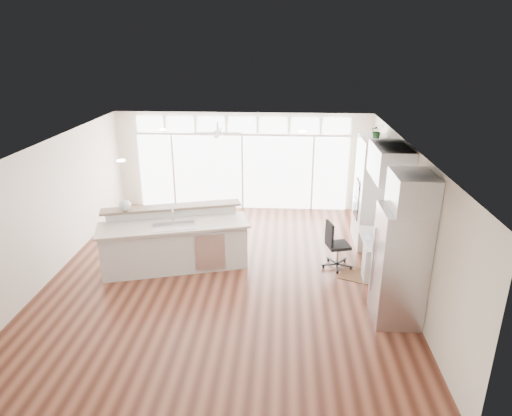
{
  "coord_description": "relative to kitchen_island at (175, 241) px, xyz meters",
  "views": [
    {
      "loc": [
        1.14,
        -8.28,
        4.57
      ],
      "look_at": [
        0.59,
        0.6,
        1.24
      ],
      "focal_mm": 32.0,
      "sensor_mm": 36.0,
      "label": 1
    }
  ],
  "objects": [
    {
      "name": "office_chair",
      "position": [
        3.4,
        0.24,
        -0.09
      ],
      "size": [
        0.64,
        0.61,
        1.03
      ],
      "primitive_type": "cube",
      "rotation": [
        0.0,
        0.0,
        0.26
      ],
      "color": "black",
      "rests_on": "floor"
    },
    {
      "name": "fishbowl",
      "position": [
        -1.02,
        0.13,
        0.73
      ],
      "size": [
        0.3,
        0.3,
        0.24
      ],
      "primitive_type": "sphere",
      "rotation": [
        0.0,
        0.0,
        0.34
      ],
      "color": "silver",
      "rests_on": "kitchen_island"
    },
    {
      "name": "keyboard",
      "position": [
        3.96,
        0.08,
        0.16
      ],
      "size": [
        0.13,
        0.3,
        0.01
      ],
      "primitive_type": "cube",
      "rotation": [
        0.0,
        0.0,
        0.07
      ],
      "color": "white",
      "rests_on": "desk_nook"
    },
    {
      "name": "wall_left",
      "position": [
        -2.42,
        -0.22,
        0.74
      ],
      "size": [
        0.04,
        8.0,
        2.7
      ],
      "primitive_type": "cube",
      "color": "silver",
      "rests_on": "floor"
    },
    {
      "name": "kitchen_island",
      "position": [
        0.0,
        0.0,
        0.0
      ],
      "size": [
        3.26,
        1.94,
        1.22
      ],
      "primitive_type": "cube",
      "rotation": [
        0.0,
        0.0,
        0.28
      ],
      "color": "silver",
      "rests_on": "floor"
    },
    {
      "name": "recessed_lights",
      "position": [
        1.08,
        -0.02,
        2.07
      ],
      "size": [
        3.4,
        3.0,
        0.02
      ],
      "primitive_type": "cube",
      "color": "white",
      "rests_on": "ceiling"
    },
    {
      "name": "rug",
      "position": [
        3.89,
        -0.14,
        -0.6
      ],
      "size": [
        1.05,
        0.92,
        0.01
      ],
      "primitive_type": "cube",
      "rotation": [
        0.0,
        0.0,
        -0.4
      ],
      "color": "#371F11",
      "rests_on": "floor"
    },
    {
      "name": "potted_plant",
      "position": [
        4.25,
        1.58,
        2.02
      ],
      "size": [
        0.29,
        0.32,
        0.25
      ],
      "primitive_type": "imported",
      "rotation": [
        0.0,
        0.0,
        0.02
      ],
      "color": "#285F29",
      "rests_on": "oven_cabinet"
    },
    {
      "name": "oven_cabinet",
      "position": [
        4.25,
        1.58,
        0.64
      ],
      "size": [
        0.64,
        1.2,
        2.5
      ],
      "primitive_type": "cube",
      "color": "silver",
      "rests_on": "floor"
    },
    {
      "name": "refrigerator",
      "position": [
        4.19,
        -1.57,
        0.39
      ],
      "size": [
        0.76,
        0.9,
        2.0
      ],
      "primitive_type": "cube",
      "color": "silver",
      "rests_on": "floor"
    },
    {
      "name": "glass_wall",
      "position": [
        1.08,
        3.72,
        0.44
      ],
      "size": [
        5.8,
        0.06,
        2.08
      ],
      "primitive_type": "cube",
      "color": "white",
      "rests_on": "wall_back"
    },
    {
      "name": "desk_nook",
      "position": [
        4.21,
        0.08,
        -0.23
      ],
      "size": [
        0.72,
        1.3,
        0.76
      ],
      "primitive_type": "cube",
      "color": "silver",
      "rests_on": "floor"
    },
    {
      "name": "floor",
      "position": [
        1.08,
        -0.22,
        -0.62
      ],
      "size": [
        7.0,
        8.0,
        0.02
      ],
      "primitive_type": "cube",
      "color": "#451F15",
      "rests_on": "ground"
    },
    {
      "name": "upper_cabinets",
      "position": [
        4.25,
        0.08,
        1.74
      ],
      "size": [
        0.64,
        1.3,
        0.64
      ],
      "primitive_type": "cube",
      "color": "silver",
      "rests_on": "wall_right"
    },
    {
      "name": "wall_back",
      "position": [
        1.08,
        3.78,
        0.74
      ],
      "size": [
        7.0,
        0.04,
        2.7
      ],
      "primitive_type": "cube",
      "color": "silver",
      "rests_on": "floor"
    },
    {
      "name": "wall_right",
      "position": [
        4.58,
        -0.22,
        0.74
      ],
      "size": [
        0.04,
        8.0,
        2.7
      ],
      "primitive_type": "cube",
      "color": "silver",
      "rests_on": "floor"
    },
    {
      "name": "ceiling_fan",
      "position": [
        0.58,
        2.58,
        1.87
      ],
      "size": [
        1.16,
        1.16,
        0.32
      ],
      "primitive_type": "cube",
      "color": "silver",
      "rests_on": "ceiling"
    },
    {
      "name": "wall_front",
      "position": [
        1.08,
        -4.22,
        0.74
      ],
      "size": [
        7.0,
        0.04,
        2.7
      ],
      "primitive_type": "cube",
      "color": "silver",
      "rests_on": "floor"
    },
    {
      "name": "desk_window",
      "position": [
        4.54,
        0.08,
        0.94
      ],
      "size": [
        0.04,
        0.85,
        0.85
      ],
      "primitive_type": "cube",
      "color": "silver",
      "rests_on": "wall_right"
    },
    {
      "name": "transom_row",
      "position": [
        1.08,
        3.72,
        1.77
      ],
      "size": [
        5.9,
        0.06,
        0.4
      ],
      "primitive_type": "cube",
      "color": "white",
      "rests_on": "wall_back"
    },
    {
      "name": "framed_photos",
      "position": [
        4.54,
        0.7,
        0.79
      ],
      "size": [
        0.06,
        0.22,
        0.8
      ],
      "primitive_type": "cube",
      "color": "black",
      "rests_on": "wall_right"
    },
    {
      "name": "ceiling",
      "position": [
        1.08,
        -0.22,
        2.09
      ],
      "size": [
        7.0,
        8.0,
        0.02
      ],
      "primitive_type": "cube",
      "color": "silver",
      "rests_on": "wall_back"
    },
    {
      "name": "monitor",
      "position": [
        4.13,
        0.08,
        0.35
      ],
      "size": [
        0.1,
        0.48,
        0.4
      ],
      "primitive_type": "cube",
      "rotation": [
        0.0,
        0.0,
        -0.03
      ],
      "color": "black",
      "rests_on": "desk_nook"
    },
    {
      "name": "fridge_cabinet",
      "position": [
        4.25,
        -1.57,
        1.69
      ],
      "size": [
        0.64,
        0.9,
        0.6
      ],
      "primitive_type": "cube",
      "color": "silver",
      "rests_on": "wall_right"
    }
  ]
}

